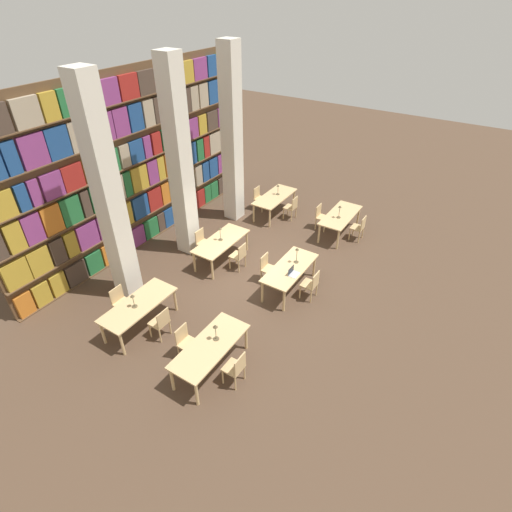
% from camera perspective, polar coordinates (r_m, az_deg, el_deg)
% --- Properties ---
extents(ground_plane, '(40.00, 40.00, 0.00)m').
position_cam_1_polar(ground_plane, '(12.30, -0.49, -2.43)').
color(ground_plane, '#4C3828').
extents(bookshelf_bank, '(10.25, 0.35, 5.50)m').
position_cam_1_polar(bookshelf_bank, '(13.40, -15.99, 12.74)').
color(bookshelf_bank, brown).
rests_on(bookshelf_bank, ground_plane).
extents(pillar_left, '(0.55, 0.55, 6.00)m').
position_cam_1_polar(pillar_left, '(10.62, -20.34, 7.79)').
color(pillar_left, silver).
rests_on(pillar_left, ground_plane).
extents(pillar_center, '(0.55, 0.55, 6.00)m').
position_cam_1_polar(pillar_center, '(12.20, -10.85, 12.86)').
color(pillar_center, silver).
rests_on(pillar_center, ground_plane).
extents(pillar_right, '(0.55, 0.55, 6.00)m').
position_cam_1_polar(pillar_right, '(14.10, -3.48, 16.45)').
color(pillar_right, silver).
rests_on(pillar_right, ground_plane).
extents(reading_table_0, '(2.02, 0.85, 0.76)m').
position_cam_1_polar(reading_table_0, '(9.22, -6.57, -12.91)').
color(reading_table_0, tan).
rests_on(reading_table_0, ground_plane).
extents(chair_0, '(0.42, 0.40, 0.89)m').
position_cam_1_polar(chair_0, '(9.05, -2.92, -15.66)').
color(chair_0, tan).
rests_on(chair_0, ground_plane).
extents(chair_1, '(0.42, 0.40, 0.89)m').
position_cam_1_polar(chair_1, '(9.68, -9.95, -11.96)').
color(chair_1, tan).
rests_on(chair_1, ground_plane).
extents(desk_lamp_0, '(0.14, 0.14, 0.44)m').
position_cam_1_polar(desk_lamp_0, '(9.06, -5.81, -10.43)').
color(desk_lamp_0, brown).
rests_on(desk_lamp_0, reading_table_0).
extents(reading_table_1, '(2.02, 0.85, 0.76)m').
position_cam_1_polar(reading_table_1, '(11.36, 4.86, -1.95)').
color(reading_table_1, tan).
rests_on(reading_table_1, ground_plane).
extents(chair_2, '(0.42, 0.40, 0.89)m').
position_cam_1_polar(chair_2, '(11.21, 7.89, -3.99)').
color(chair_2, tan).
rests_on(chair_2, ground_plane).
extents(chair_3, '(0.42, 0.40, 0.89)m').
position_cam_1_polar(chair_3, '(11.71, 1.67, -1.68)').
color(chair_3, tan).
rests_on(chair_3, ground_plane).
extents(desk_lamp_1, '(0.14, 0.14, 0.49)m').
position_cam_1_polar(desk_lamp_1, '(11.33, 5.86, 0.48)').
color(desk_lamp_1, brown).
rests_on(desk_lamp_1, reading_table_1).
extents(laptop, '(0.32, 0.22, 0.21)m').
position_cam_1_polar(laptop, '(11.03, 5.35, -2.44)').
color(laptop, silver).
rests_on(laptop, reading_table_1).
extents(reading_table_2, '(2.02, 0.85, 0.76)m').
position_cam_1_polar(reading_table_2, '(14.17, 11.97, 5.50)').
color(reading_table_2, tan).
rests_on(reading_table_2, ground_plane).
extents(chair_4, '(0.42, 0.40, 0.89)m').
position_cam_1_polar(chair_4, '(14.07, 14.51, 4.01)').
color(chair_4, tan).
rests_on(chair_4, ground_plane).
extents(chair_5, '(0.42, 0.40, 0.89)m').
position_cam_1_polar(chair_5, '(14.47, 9.29, 5.63)').
color(chair_5, tan).
rests_on(chair_5, ground_plane).
extents(desk_lamp_2, '(0.14, 0.14, 0.46)m').
position_cam_1_polar(desk_lamp_2, '(13.78, 11.86, 6.51)').
color(desk_lamp_2, brown).
rests_on(desk_lamp_2, reading_table_2).
extents(reading_table_3, '(2.02, 0.85, 0.76)m').
position_cam_1_polar(reading_table_3, '(10.56, -16.43, -6.92)').
color(reading_table_3, tan).
rests_on(reading_table_3, ground_plane).
extents(chair_6, '(0.42, 0.40, 0.89)m').
position_cam_1_polar(chair_6, '(10.27, -13.46, -9.17)').
color(chair_6, tan).
rests_on(chair_6, ground_plane).
extents(chair_7, '(0.42, 0.40, 0.89)m').
position_cam_1_polar(chair_7, '(11.13, -18.73, -6.19)').
color(chair_7, tan).
rests_on(chair_7, ground_plane).
extents(desk_lamp_3, '(0.14, 0.14, 0.39)m').
position_cam_1_polar(desk_lamp_3, '(10.28, -17.18, -5.84)').
color(desk_lamp_3, brown).
rests_on(desk_lamp_3, reading_table_3).
extents(reading_table_4, '(2.02, 0.85, 0.76)m').
position_cam_1_polar(reading_table_4, '(12.51, -5.00, 1.90)').
color(reading_table_4, tan).
rests_on(reading_table_4, ground_plane).
extents(chair_8, '(0.42, 0.40, 0.89)m').
position_cam_1_polar(chair_8, '(12.23, -2.43, 0.09)').
color(chair_8, tan).
rests_on(chair_8, ground_plane).
extents(chair_9, '(0.42, 0.40, 0.89)m').
position_cam_1_polar(chair_9, '(12.96, -7.59, 2.02)').
color(chair_9, tan).
rests_on(chair_9, ground_plane).
extents(desk_lamp_4, '(0.14, 0.14, 0.45)m').
position_cam_1_polar(desk_lamp_4, '(12.33, -5.15, 3.50)').
color(desk_lamp_4, brown).
rests_on(desk_lamp_4, reading_table_4).
extents(reading_table_5, '(2.02, 0.85, 0.76)m').
position_cam_1_polar(reading_table_5, '(15.13, 2.70, 8.26)').
color(reading_table_5, tan).
rests_on(reading_table_5, ground_plane).
extents(chair_10, '(0.42, 0.40, 0.89)m').
position_cam_1_polar(chair_10, '(14.95, 5.11, 7.00)').
color(chair_10, tan).
rests_on(chair_10, ground_plane).
extents(chair_11, '(0.42, 0.40, 0.89)m').
position_cam_1_polar(chair_11, '(15.57, 0.48, 8.34)').
color(chair_11, tan).
rests_on(chair_11, ground_plane).
extents(desk_lamp_5, '(0.14, 0.14, 0.40)m').
position_cam_1_polar(desk_lamp_5, '(15.11, 3.16, 9.70)').
color(desk_lamp_5, brown).
rests_on(desk_lamp_5, reading_table_5).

